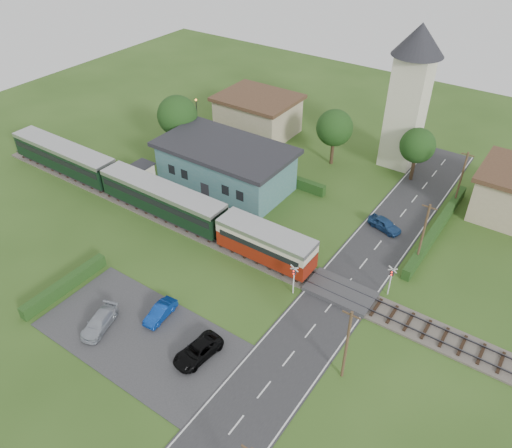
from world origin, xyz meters
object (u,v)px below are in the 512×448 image
Objects in this scene: train at (141,190)px; crossing_signal_far at (391,277)px; church_tower at (411,87)px; pedestrian_near at (237,216)px; pedestrian_far at (159,187)px; house_west at (258,114)px; equipment_hut at (143,173)px; car_park_silver at (99,322)px; station_building at (226,166)px; car_park_blue at (160,312)px; car_on_road at (385,224)px; crossing_signal_near at (294,276)px; car_park_dark at (198,351)px.

train is 28.71m from crossing_signal_far.
train is at bearing -127.58° from church_tower.
pedestrian_near is 1.08× the size of pedestrian_far.
equipment_hut is at bearing -98.62° from house_west.
pedestrian_far is at bearing -130.07° from church_tower.
car_park_silver is 2.33× the size of pedestrian_far.
train is at bearing 25.89° from pedestrian_near.
station_building is at bearing -53.71° from pedestrian_far.
pedestrian_near is at bearing -104.76° from pedestrian_far.
equipment_hut is 20.05m from house_west.
car_on_road is at bearing 59.12° from car_park_blue.
pedestrian_near is (-8.89, -23.04, -8.82)m from church_tower.
equipment_hut is 22.16m from car_park_blue.
house_west reaches higher than car_park_silver.
crossing_signal_near reaches higher than pedestrian_near.
church_tower is 39.23m from car_park_blue.
equipment_hut is at bearing 122.44° from car_on_road.
car_park_dark is (13.94, -21.91, -2.01)m from station_building.
equipment_hut is at bearing -144.08° from station_building.
car_park_silver is (13.15, -18.49, -1.07)m from equipment_hut.
house_west is 22.96m from pedestrian_near.
station_building reaches higher than car_on_road.
pedestrian_near is at bearing -111.09° from church_tower.
car_park_blue is at bearing -40.30° from train.
car_park_silver is (10.15, -38.29, -2.11)m from house_west.
station_building reaches higher than car_park_blue.
church_tower reaches higher than equipment_hut.
car_park_silver is (10.16, -15.29, -1.50)m from train.
pedestrian_near reaches higher than car_park_blue.
train is 33.78m from church_tower.
car_park_blue is at bearing 170.41° from car_on_road.
car_park_silver is (5.15, -24.29, -2.01)m from station_building.
car_park_blue is at bearing 171.71° from car_park_dark.
church_tower is at bearing -57.46° from pedestrian_far.
car_on_road reaches higher than car_park_silver.
crossing_signal_near is at bearing 163.48° from pedestrian_near.
station_building is at bearing 107.08° from car_park_blue.
house_west reaches higher than car_park_blue.
equipment_hut is 0.14× the size of church_tower.
house_west is 37.13m from car_park_blue.
crossing_signal_near is 1.85× the size of pedestrian_far.
car_park_silver is at bearing 97.98° from pedestrian_near.
equipment_hut is 0.78× the size of crossing_signal_far.
crossing_signal_near is 17.17m from car_park_silver.
train is 24.43× the size of pedestrian_far.
pedestrian_near reaches higher than pedestrian_far.
house_west reaches higher than train.
car_park_blue is at bearing -41.61° from equipment_hut.
car_park_silver is at bearing -136.21° from crossing_signal_far.
train reaches higher than pedestrian_near.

